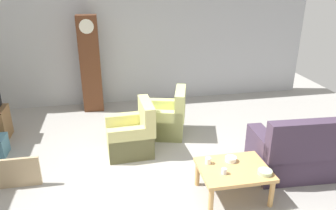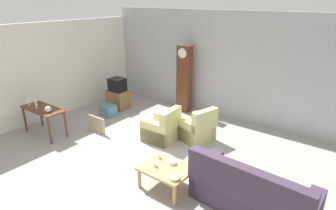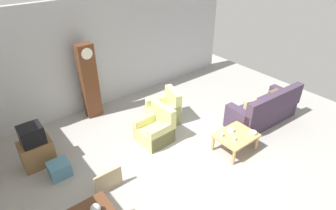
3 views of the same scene
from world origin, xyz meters
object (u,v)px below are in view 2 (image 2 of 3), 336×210
at_px(bowl_white_stacked, 172,162).
at_px(cup_white_porcelain, 159,156).
at_px(tv_stand_cabinet, 118,99).
at_px(framed_picture_leaning, 97,125).
at_px(bowl_shallow_green, 175,178).
at_px(console_table_dark, 43,112).
at_px(storage_box_blue, 109,110).
at_px(couch_floral, 250,195).
at_px(coffee_table_wood, 166,170).
at_px(tv_crt, 117,85).
at_px(armchair_olive_far, 197,129).
at_px(wine_glass_short, 36,104).
at_px(armchair_olive_near, 162,130).
at_px(grandfather_clock, 184,79).
at_px(wine_glass_tall, 28,100).
at_px(cup_blue_rimmed, 155,165).
at_px(glass_dome_cloche, 48,109).
at_px(wine_glass_mid, 36,102).

bearing_deg(bowl_white_stacked, cup_white_porcelain, 179.57).
height_order(tv_stand_cabinet, cup_white_porcelain, tv_stand_cabinet).
xyz_separation_m(framed_picture_leaning, bowl_shallow_green, (3.36, -1.00, 0.24)).
distance_m(console_table_dark, storage_box_blue, 2.02).
height_order(couch_floral, storage_box_blue, couch_floral).
bearing_deg(coffee_table_wood, bowl_white_stacked, 84.18).
bearing_deg(framed_picture_leaning, cup_white_porcelain, -12.73).
xyz_separation_m(tv_stand_cabinet, bowl_shallow_green, (4.26, -2.68, 0.17)).
bearing_deg(bowl_white_stacked, couch_floral, 5.37).
relative_size(couch_floral, tv_crt, 4.46).
relative_size(armchair_olive_far, bowl_white_stacked, 5.97).
xyz_separation_m(storage_box_blue, bowl_white_stacked, (3.69, -1.63, 0.31)).
bearing_deg(wine_glass_short, armchair_olive_near, 30.61).
bearing_deg(console_table_dark, wine_glass_short, -148.83).
bearing_deg(framed_picture_leaning, armchair_olive_far, 27.88).
height_order(armchair_olive_near, grandfather_clock, grandfather_clock).
height_order(grandfather_clock, wine_glass_tall, grandfather_clock).
height_order(couch_floral, grandfather_clock, grandfather_clock).
xyz_separation_m(coffee_table_wood, cup_blue_rimmed, (-0.19, -0.11, 0.10)).
relative_size(armchair_olive_near, tv_stand_cabinet, 1.35).
relative_size(couch_floral, wine_glass_short, 13.21).
distance_m(storage_box_blue, cup_white_porcelain, 3.74).
bearing_deg(tv_crt, bowl_shallow_green, -32.17).
height_order(couch_floral, armchair_olive_far, couch_floral).
bearing_deg(wine_glass_short, couch_floral, 5.22).
xyz_separation_m(grandfather_clock, glass_dome_cloche, (-1.67, -3.78, -0.23)).
bearing_deg(tv_stand_cabinet, wine_glass_mid, -99.23).
bearing_deg(armchair_olive_near, tv_stand_cabinet, 159.94).
xyz_separation_m(glass_dome_cloche, cup_blue_rimmed, (3.49, 0.08, -0.36)).
distance_m(console_table_dark, wine_glass_short, 0.27).
bearing_deg(tv_crt, bowl_white_stacked, -30.28).
height_order(bowl_white_stacked, wine_glass_mid, wine_glass_mid).
height_order(tv_stand_cabinet, cup_blue_rimmed, tv_stand_cabinet).
distance_m(bowl_white_stacked, wine_glass_short, 4.24).
height_order(wine_glass_tall, wine_glass_short, wine_glass_tall).
distance_m(tv_crt, storage_box_blue, 0.96).
bearing_deg(wine_glass_tall, cup_blue_rimmed, 1.47).
bearing_deg(wine_glass_tall, glass_dome_cloche, 2.35).
height_order(framed_picture_leaning, storage_box_blue, framed_picture_leaning).
xyz_separation_m(armchair_olive_near, armchair_olive_far, (0.72, 0.57, 0.00)).
height_order(couch_floral, framed_picture_leaning, couch_floral).
relative_size(tv_stand_cabinet, storage_box_blue, 1.57).
distance_m(coffee_table_wood, storage_box_blue, 4.09).
distance_m(grandfather_clock, bowl_white_stacked, 4.02).
bearing_deg(cup_blue_rimmed, tv_stand_cabinet, 145.35).
relative_size(armchair_olive_near, storage_box_blue, 2.12).
xyz_separation_m(coffee_table_wood, bowl_white_stacked, (0.02, 0.17, 0.10)).
height_order(armchair_olive_far, framed_picture_leaning, armchair_olive_far).
distance_m(wine_glass_tall, wine_glass_short, 0.36).
height_order(storage_box_blue, glass_dome_cloche, glass_dome_cloche).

